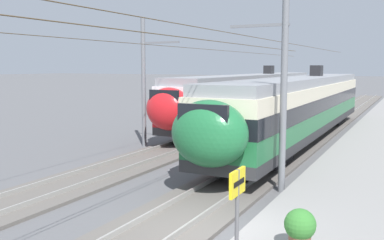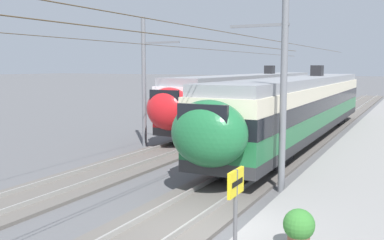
# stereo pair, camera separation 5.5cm
# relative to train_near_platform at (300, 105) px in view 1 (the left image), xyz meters

# --- Properties ---
(ground_plane) EXTENTS (400.00, 400.00, 0.00)m
(ground_plane) POSITION_rel_train_near_platform_xyz_m (-15.44, -1.40, -2.22)
(ground_plane) COLOR #565659
(track_near) EXTENTS (120.00, 3.00, 0.28)m
(track_near) POSITION_rel_train_near_platform_xyz_m (-15.44, 0.00, -2.16)
(track_near) COLOR #5B5651
(track_near) RESTS_ON ground
(track_far) EXTENTS (120.00, 3.00, 0.28)m
(track_far) POSITION_rel_train_near_platform_xyz_m (-15.44, 5.41, -2.16)
(track_far) COLOR #5B5651
(track_far) RESTS_ON ground
(train_near_platform) EXTENTS (26.46, 2.97, 4.27)m
(train_near_platform) POSITION_rel_train_near_platform_xyz_m (0.00, 0.00, 0.00)
(train_near_platform) COLOR #2D2D30
(train_near_platform) RESTS_ON track_near
(train_far_track) EXTENTS (26.77, 2.84, 4.27)m
(train_far_track) POSITION_rel_train_near_platform_xyz_m (6.77, 5.41, 0.00)
(train_far_track) COLOR #2D2D30
(train_far_track) RESTS_ON track_far
(catenary_mast_mid) EXTENTS (48.92, 2.18, 7.47)m
(catenary_mast_mid) POSITION_rel_train_near_platform_xyz_m (-10.36, -1.73, 1.72)
(catenary_mast_mid) COLOR slate
(catenary_mast_mid) RESTS_ON ground
(catenary_mast_far_side) EXTENTS (48.92, 2.41, 7.17)m
(catenary_mast_far_side) POSITION_rel_train_near_platform_xyz_m (-5.03, 7.34, 1.59)
(catenary_mast_far_side) COLOR slate
(catenary_mast_far_side) RESTS_ON ground
(platform_sign) EXTENTS (0.70, 0.08, 2.19)m
(platform_sign) POSITION_rel_train_near_platform_xyz_m (-17.78, -3.08, -0.26)
(platform_sign) COLOR #59595B
(platform_sign) RESTS_ON platform_slab
(potted_plant_platform_edge) EXTENTS (0.72, 0.72, 0.95)m
(potted_plant_platform_edge) POSITION_rel_train_near_platform_xyz_m (-15.84, -3.85, -1.33)
(potted_plant_platform_edge) COLOR brown
(potted_plant_platform_edge) RESTS_ON platform_slab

